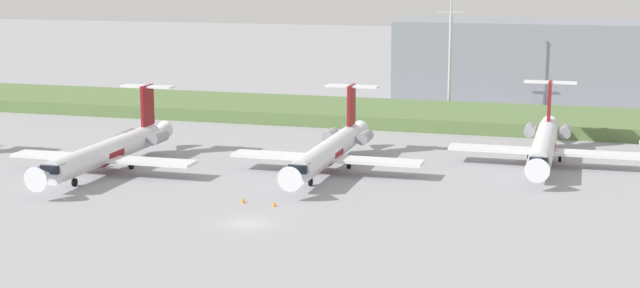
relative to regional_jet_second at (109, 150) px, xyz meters
name	(u,v)px	position (x,y,z in m)	size (l,w,h in m)	color
ground_plane	(331,161)	(23.62, 13.09, -2.54)	(500.00, 500.00, 0.00)	#939399
grass_berm	(385,114)	(23.62, 45.44, -1.56)	(320.00, 20.00, 1.95)	#597542
regional_jet_second	(109,150)	(0.00, 0.00, 0.00)	(22.81, 31.00, 9.00)	silver
regional_jet_third	(330,150)	(25.08, 7.38, 0.00)	(22.81, 31.00, 9.00)	silver
regional_jet_fourth	(544,143)	(49.37, 18.53, 0.00)	(22.81, 31.00, 9.00)	silver
antenna_mast	(450,49)	(31.99, 57.39, 7.85)	(4.40, 0.50, 25.11)	#B2B2B7
distant_hangar	(528,59)	(43.36, 78.28, 4.44)	(46.99, 20.52, 13.95)	gray
safety_cone_front_marker	(243,200)	(20.54, -9.78, -2.26)	(0.44, 0.44, 0.55)	orange
safety_cone_mid_marker	(274,204)	(24.08, -10.27, -2.26)	(0.44, 0.44, 0.55)	orange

